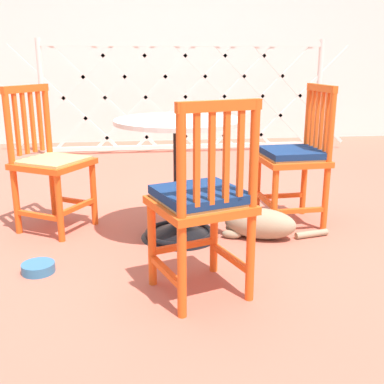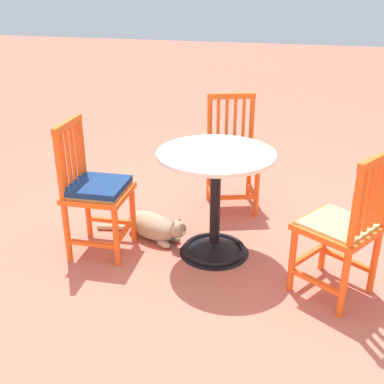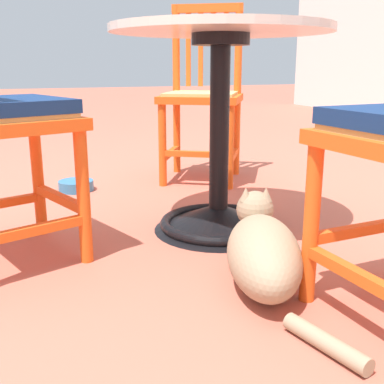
% 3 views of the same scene
% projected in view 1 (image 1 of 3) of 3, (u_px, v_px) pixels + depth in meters
% --- Properties ---
extents(ground_plane, '(24.00, 24.00, 0.00)m').
position_uv_depth(ground_plane, '(182.00, 243.00, 2.85)').
color(ground_plane, '#BC604C').
extents(building_wall_backdrop, '(10.00, 0.20, 2.80)m').
position_uv_depth(building_wall_backdrop, '(150.00, 32.00, 6.08)').
color(building_wall_backdrop, silver).
rests_on(building_wall_backdrop, ground_plane).
extents(lattice_fence_panel, '(3.91, 0.06, 1.28)m').
position_uv_depth(lattice_fence_panel, '(185.00, 97.00, 5.46)').
color(lattice_fence_panel, silver).
rests_on(lattice_fence_panel, ground_plane).
extents(cafe_table, '(0.76, 0.76, 0.73)m').
position_uv_depth(cafe_table, '(179.00, 193.00, 2.87)').
color(cafe_table, black).
rests_on(cafe_table, ground_plane).
extents(orange_chair_facing_out, '(0.42, 0.42, 0.91)m').
position_uv_depth(orange_chair_facing_out, '(295.00, 158.00, 3.07)').
color(orange_chair_facing_out, '#EA5619').
rests_on(orange_chair_facing_out, ground_plane).
extents(orange_chair_tucked_in, '(0.55, 0.55, 0.91)m').
position_uv_depth(orange_chair_tucked_in, '(50.00, 163.00, 2.98)').
color(orange_chair_tucked_in, '#EA5619').
rests_on(orange_chair_tucked_in, ground_plane).
extents(orange_chair_at_corner, '(0.51, 0.51, 0.91)m').
position_uv_depth(orange_chair_at_corner, '(202.00, 203.00, 2.11)').
color(orange_chair_at_corner, '#EA5619').
rests_on(orange_chair_at_corner, ground_plane).
extents(tabby_cat, '(0.74, 0.36, 0.23)m').
position_uv_depth(tabby_cat, '(254.00, 223.00, 2.91)').
color(tabby_cat, '#9E896B').
rests_on(tabby_cat, ground_plane).
extents(pet_water_bowl, '(0.17, 0.17, 0.05)m').
position_uv_depth(pet_water_bowl, '(38.00, 268.00, 2.45)').
color(pet_water_bowl, teal).
rests_on(pet_water_bowl, ground_plane).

